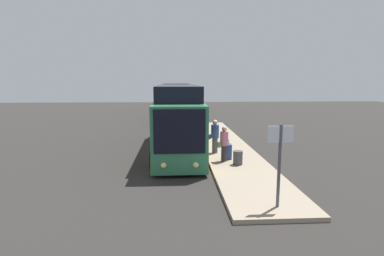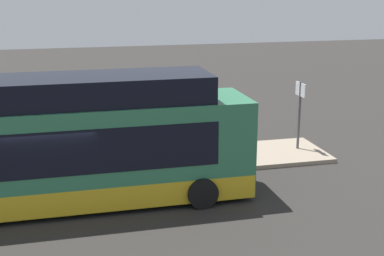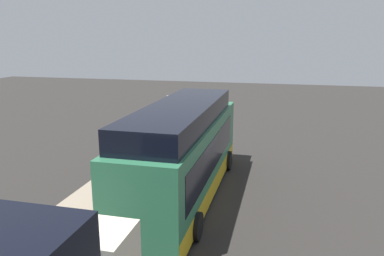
{
  "view_description": "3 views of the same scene",
  "coord_description": "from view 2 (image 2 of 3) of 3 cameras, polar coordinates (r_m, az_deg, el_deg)",
  "views": [
    {
      "loc": [
        17.88,
        -0.04,
        4.06
      ],
      "look_at": [
        4.36,
        0.76,
        1.92
      ],
      "focal_mm": 28.0,
      "sensor_mm": 36.0,
      "label": 1
    },
    {
      "loc": [
        0.45,
        -14.96,
        6.35
      ],
      "look_at": [
        4.36,
        0.76,
        1.92
      ],
      "focal_mm": 50.0,
      "sensor_mm": 36.0,
      "label": 2
    },
    {
      "loc": [
        -12.78,
        -3.49,
        6.19
      ],
      "look_at": [
        4.36,
        0.76,
        1.92
      ],
      "focal_mm": 35.0,
      "sensor_mm": 36.0,
      "label": 3
    }
  ],
  "objects": [
    {
      "name": "ground",
      "position": [
        16.26,
        -14.56,
        -8.21
      ],
      "size": [
        80.0,
        80.0,
        0.0
      ],
      "primitive_type": "plane",
      "color": "#2B2826"
    },
    {
      "name": "platform",
      "position": [
        19.06,
        -14.56,
        -4.42
      ],
      "size": [
        20.0,
        2.86,
        0.15
      ],
      "color": "gray",
      "rests_on": "ground"
    },
    {
      "name": "bus_lead",
      "position": [
        15.81,
        -12.59,
        -2.1
      ],
      "size": [
        10.38,
        2.71,
        3.81
      ],
      "color": "#2D704C",
      "rests_on": "ground"
    },
    {
      "name": "passenger_boarding",
      "position": [
        17.94,
        -8.5,
        -1.79
      ],
      "size": [
        0.55,
        0.69,
        1.82
      ],
      "rotation": [
        0.0,
        0.0,
        2.78
      ],
      "color": "#4C476B",
      "rests_on": "platform"
    },
    {
      "name": "passenger_waiting",
      "position": [
        18.39,
        -3.13,
        -1.36
      ],
      "size": [
        0.48,
        0.63,
        1.73
      ],
      "rotation": [
        0.0,
        0.0,
        -2.9
      ],
      "color": "#2D2D33",
      "rests_on": "platform"
    },
    {
      "name": "suitcase",
      "position": [
        18.78,
        -4.6,
        -2.79
      ],
      "size": [
        0.42,
        0.27,
        1.0
      ],
      "color": "#334C7F",
      "rests_on": "platform"
    },
    {
      "name": "sign_post",
      "position": [
        20.6,
        11.42,
        2.36
      ],
      "size": [
        0.1,
        0.79,
        2.61
      ],
      "color": "#4C4C51",
      "rests_on": "platform"
    },
    {
      "name": "trash_bin",
      "position": [
        19.22,
        -1.54,
        -2.49
      ],
      "size": [
        0.44,
        0.44,
        0.65
      ],
      "color": "#3F3F44",
      "rests_on": "platform"
    }
  ]
}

